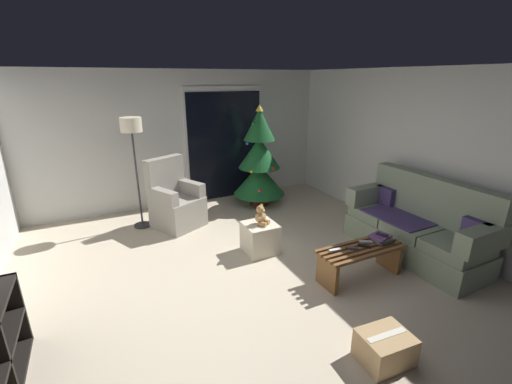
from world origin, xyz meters
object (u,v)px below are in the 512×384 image
cardboard_box_taped_mid_floor (385,348)px  armchair (175,202)px  remote_graphite (352,248)px  ottoman (260,238)px  coffee_table (360,258)px  teddy_bear_honey (261,216)px  remote_white (335,250)px  cell_phone (382,235)px  couch (418,227)px  christmas_tree (259,162)px  remote_silver (366,242)px  floor_lamp (132,136)px  remote_black (365,246)px  book_stack (381,239)px

cardboard_box_taped_mid_floor → armchair: bearing=104.6°
remote_graphite → armchair: (-1.51, 2.53, -0.02)m
ottoman → cardboard_box_taped_mid_floor: bearing=-87.5°
coffee_table → teddy_bear_honey: (-0.79, 1.12, 0.27)m
ottoman → cardboard_box_taped_mid_floor: ottoman is taller
coffee_table → remote_white: 0.38m
ottoman → cardboard_box_taped_mid_floor: size_ratio=0.97×
coffee_table → cell_phone: cell_phone is taller
armchair → teddy_bear_honey: armchair is taller
cell_phone → armchair: size_ratio=0.13×
couch → cell_phone: size_ratio=13.55×
remote_white → armchair: bearing=34.1°
cell_phone → christmas_tree: christmas_tree is taller
remote_silver → floor_lamp: floor_lamp is taller
couch → ottoman: (-1.92, 0.99, -0.19)m
coffee_table → remote_silver: 0.21m
cell_phone → floor_lamp: size_ratio=0.08×
teddy_bear_honey → cell_phone: bearing=-44.1°
floor_lamp → remote_silver: bearing=-49.5°
remote_black → armchair: armchair is taller
christmas_tree → armchair: 1.76m
book_stack → ottoman: bearing=135.3°
coffee_table → teddy_bear_honey: teddy_bear_honey is taller
remote_black → remote_silver: bearing=-177.6°
remote_graphite → cell_phone: bearing=127.0°
remote_graphite → cardboard_box_taped_mid_floor: 1.28m
cardboard_box_taped_mid_floor → cell_phone: bearing=46.8°
remote_silver → couch: bearing=-54.1°
book_stack → floor_lamp: 3.87m
remote_white → christmas_tree: bearing=-1.4°
book_stack → floor_lamp: floor_lamp is taller
christmas_tree → ottoman: christmas_tree is taller
floor_lamp → ottoman: bearing=-50.1°
remote_white → book_stack: size_ratio=0.54×
couch → armchair: bearing=138.9°
remote_white → teddy_bear_honey: (-0.46, 1.04, 0.12)m
remote_silver → christmas_tree: (-0.10, 2.76, 0.42)m
remote_black → cell_phone: 0.31m
ottoman → remote_black: bearing=-53.1°
remote_graphite → teddy_bear_honey: bearing=-111.9°
book_stack → armchair: 3.22m
book_stack → floor_lamp: bearing=132.2°
couch → cardboard_box_taped_mid_floor: couch is taller
cell_phone → ottoman: cell_phone is taller
remote_white → cell_phone: bearing=-88.1°
floor_lamp → cell_phone: bearing=-47.6°
remote_white → armchair: (-1.31, 2.48, -0.02)m
coffee_table → book_stack: (0.33, 0.01, 0.18)m
ottoman → cell_phone: bearing=-44.1°
remote_graphite → christmas_tree: 2.84m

